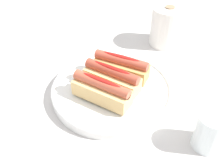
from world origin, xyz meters
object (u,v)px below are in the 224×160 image
object	(u,v)px
hotdog_front	(102,90)
hotdog_back	(112,78)
serving_bowl	(112,90)
paper_towel_roll	(167,26)
water_glass	(210,132)
hotdog_side	(121,66)

from	to	relation	value
hotdog_front	hotdog_back	size ratio (longest dim) A/B	1.00
serving_bowl	paper_towel_roll	distance (m)	0.32
serving_bowl	water_glass	size ratio (longest dim) A/B	3.58
water_glass	paper_towel_roll	bearing A→B (deg)	124.49
hotdog_back	paper_towel_roll	bearing A→B (deg)	85.79
serving_bowl	hotdog_front	world-z (taller)	hotdog_front
hotdog_front	water_glass	distance (m)	0.26
hotdog_front	hotdog_back	distance (m)	0.06
serving_bowl	water_glass	bearing A→B (deg)	-7.66
paper_towel_roll	serving_bowl	bearing A→B (deg)	-94.21
hotdog_side	paper_towel_roll	distance (m)	0.26
serving_bowl	paper_towel_roll	world-z (taller)	paper_towel_roll
water_glass	hotdog_front	bearing A→B (deg)	-175.82
serving_bowl	hotdog_side	xyz separation A→B (m)	(-0.00, 0.05, 0.04)
paper_towel_roll	hotdog_back	bearing A→B (deg)	-94.21
hotdog_back	paper_towel_roll	size ratio (longest dim) A/B	1.12
hotdog_side	paper_towel_roll	world-z (taller)	paper_towel_roll
hotdog_side	hotdog_front	bearing A→B (deg)	-85.96
water_glass	hotdog_back	bearing A→B (deg)	172.34
water_glass	paper_towel_roll	distance (m)	0.43
serving_bowl	hotdog_back	size ratio (longest dim) A/B	2.14
hotdog_back	hotdog_side	bearing A→B (deg)	94.04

